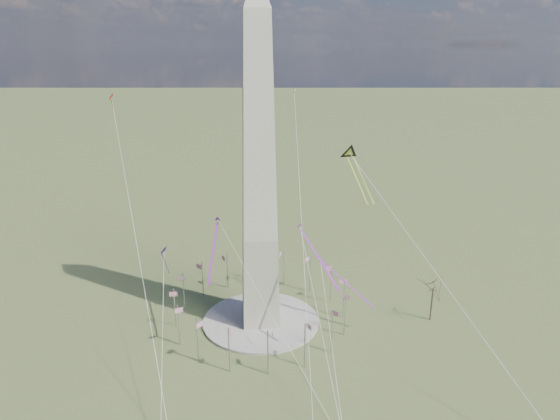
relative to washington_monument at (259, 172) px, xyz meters
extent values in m
plane|color=#4E5C2E|center=(0.00, 0.00, -47.95)|extent=(2000.00, 2000.00, 0.00)
cylinder|color=#BAB2AA|center=(0.00, 0.00, -47.55)|extent=(36.00, 36.00, 0.80)
cylinder|color=#B9BBBF|center=(26.00, 0.00, -41.45)|extent=(0.36, 0.36, 13.00)
cube|color=#B91842|center=(26.00, 1.30, -36.15)|extent=(2.40, 0.08, 1.50)
cylinder|color=#B9BBBF|center=(24.02, 9.95, -41.45)|extent=(0.36, 0.36, 13.00)
cube|color=#B91842|center=(23.52, 11.15, -36.15)|extent=(2.25, 0.99, 1.50)
cylinder|color=#B9BBBF|center=(18.38, 18.38, -41.45)|extent=(0.36, 0.36, 13.00)
cube|color=#B91842|center=(17.47, 19.30, -36.15)|extent=(1.75, 1.75, 1.50)
cylinder|color=#B9BBBF|center=(9.95, 24.02, -41.45)|extent=(0.36, 0.36, 13.00)
cube|color=#B91842|center=(8.75, 24.52, -36.15)|extent=(0.99, 2.25, 1.50)
cylinder|color=#B9BBBF|center=(0.00, 26.00, -41.45)|extent=(0.36, 0.36, 13.00)
cube|color=#B91842|center=(-1.30, 26.00, -36.15)|extent=(0.08, 2.40, 1.50)
cylinder|color=#B9BBBF|center=(-9.95, 24.02, -41.45)|extent=(0.36, 0.36, 13.00)
cube|color=#B91842|center=(-11.15, 23.52, -36.15)|extent=(0.99, 2.25, 1.50)
cylinder|color=#B9BBBF|center=(-18.38, 18.38, -41.45)|extent=(0.36, 0.36, 13.00)
cube|color=#B91842|center=(-19.30, 17.47, -36.15)|extent=(1.75, 1.75, 1.50)
cylinder|color=#B9BBBF|center=(-24.02, 9.95, -41.45)|extent=(0.36, 0.36, 13.00)
cube|color=#B91842|center=(-24.52, 8.75, -36.15)|extent=(2.25, 0.99, 1.50)
cylinder|color=#B9BBBF|center=(-26.00, 0.00, -41.45)|extent=(0.36, 0.36, 13.00)
cube|color=#B91842|center=(-26.00, -1.30, -36.15)|extent=(2.40, 0.08, 1.50)
cylinder|color=#B9BBBF|center=(-24.02, -9.95, -41.45)|extent=(0.36, 0.36, 13.00)
cube|color=#B91842|center=(-23.52, -11.15, -36.15)|extent=(2.25, 0.99, 1.50)
cylinder|color=#B9BBBF|center=(-18.38, -18.38, -41.45)|extent=(0.36, 0.36, 13.00)
cube|color=#B91842|center=(-17.47, -19.30, -36.15)|extent=(1.75, 1.75, 1.50)
cylinder|color=#B9BBBF|center=(-9.95, -24.02, -41.45)|extent=(0.36, 0.36, 13.00)
cube|color=#B91842|center=(-8.75, -24.52, -36.15)|extent=(0.99, 2.25, 1.50)
cylinder|color=#B9BBBF|center=(0.00, -26.00, -41.45)|extent=(0.36, 0.36, 13.00)
cube|color=#B91842|center=(1.30, -26.00, -36.15)|extent=(0.08, 2.40, 1.50)
cylinder|color=#B9BBBF|center=(9.95, -24.02, -41.45)|extent=(0.36, 0.36, 13.00)
cube|color=#B91842|center=(11.15, -23.52, -36.15)|extent=(0.99, 2.25, 1.50)
cylinder|color=#B9BBBF|center=(18.38, -18.38, -41.45)|extent=(0.36, 0.36, 13.00)
cube|color=#B91842|center=(19.30, -17.47, -36.15)|extent=(1.75, 1.75, 1.50)
cylinder|color=#B9BBBF|center=(24.02, -9.95, -41.45)|extent=(0.36, 0.36, 13.00)
cube|color=#B91842|center=(24.52, -8.75, -36.15)|extent=(2.25, 0.99, 1.50)
cylinder|color=#493A2C|center=(52.87, -4.42, -42.45)|extent=(0.45, 0.45, 11.01)
cube|color=orange|center=(31.11, 3.09, -3.87)|extent=(3.31, 15.04, 10.68)
cube|color=orange|center=(29.19, 2.72, -3.87)|extent=(3.31, 15.04, 10.68)
cube|color=#4D1C7F|center=(-27.88, 0.37, -22.64)|extent=(1.87, 2.96, 2.38)
cube|color=#FA274D|center=(-27.88, 0.37, -26.57)|extent=(1.63, 2.80, 8.21)
cube|color=#FA274D|center=(15.23, -14.31, -21.13)|extent=(8.51, 17.00, 11.62)
cube|color=#FA274D|center=(-13.59, -7.39, -20.80)|extent=(3.30, 17.91, 11.29)
cube|color=#FA274D|center=(25.92, -4.39, -34.14)|extent=(14.51, 11.53, 11.25)
cube|color=red|center=(-44.93, 31.17, 18.30)|extent=(1.71, 1.83, 1.87)
cube|color=red|center=(-44.93, 31.17, 16.25)|extent=(0.39, 1.62, 4.29)
cube|color=white|center=(16.07, 45.85, 18.27)|extent=(1.29, 1.95, 1.54)
cube|color=white|center=(16.07, 45.85, 16.60)|extent=(0.93, 1.25, 3.52)
camera|label=1|loc=(-8.73, -136.20, 34.01)|focal=32.00mm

